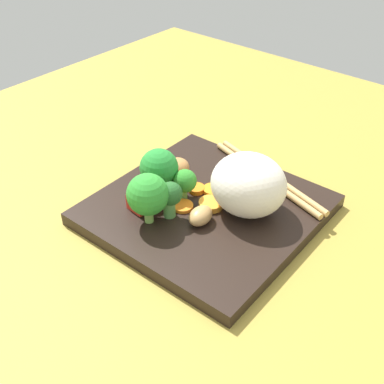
# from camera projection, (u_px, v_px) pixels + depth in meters

# --- Properties ---
(ground_plane) EXTENTS (1.10, 1.10, 0.02)m
(ground_plane) POSITION_uv_depth(u_px,v_px,m) (206.00, 221.00, 0.66)
(ground_plane) COLOR olive
(square_plate) EXTENTS (0.27, 0.27, 0.02)m
(square_plate) POSITION_uv_depth(u_px,v_px,m) (206.00, 210.00, 0.65)
(square_plate) COLOR black
(square_plate) RESTS_ON ground_plane
(rice_mound) EXTENTS (0.11, 0.10, 0.08)m
(rice_mound) POSITION_uv_depth(u_px,v_px,m) (248.00, 185.00, 0.61)
(rice_mound) COLOR silver
(rice_mound) RESTS_ON square_plate
(broccoli_floret_0) EXTENTS (0.03, 0.03, 0.04)m
(broccoli_floret_0) POSITION_uv_depth(u_px,v_px,m) (185.00, 182.00, 0.64)
(broccoli_floret_0) COLOR #66A853
(broccoli_floret_0) RESTS_ON square_plate
(broccoli_floret_1) EXTENTS (0.05, 0.05, 0.06)m
(broccoli_floret_1) POSITION_uv_depth(u_px,v_px,m) (159.00, 168.00, 0.64)
(broccoli_floret_1) COLOR #6CA94D
(broccoli_floret_1) RESTS_ON square_plate
(broccoli_floret_2) EXTENTS (0.05, 0.05, 0.07)m
(broccoli_floret_2) POSITION_uv_depth(u_px,v_px,m) (148.00, 195.00, 0.59)
(broccoli_floret_2) COLOR #81BB4D
(broccoli_floret_2) RESTS_ON square_plate
(broccoli_floret_3) EXTENTS (0.03, 0.03, 0.05)m
(broccoli_floret_3) POSITION_uv_depth(u_px,v_px,m) (170.00, 196.00, 0.60)
(broccoli_floret_3) COLOR #5AA24C
(broccoli_floret_3) RESTS_ON square_plate
(carrot_slice_0) EXTENTS (0.04, 0.04, 0.01)m
(carrot_slice_0) POSITION_uv_depth(u_px,v_px,m) (213.00, 190.00, 0.66)
(carrot_slice_0) COLOR orange
(carrot_slice_0) RESTS_ON square_plate
(carrot_slice_1) EXTENTS (0.02, 0.02, 0.01)m
(carrot_slice_1) POSITION_uv_depth(u_px,v_px,m) (196.00, 189.00, 0.66)
(carrot_slice_1) COLOR orange
(carrot_slice_1) RESTS_ON square_plate
(carrot_slice_2) EXTENTS (0.03, 0.03, 0.01)m
(carrot_slice_2) POSITION_uv_depth(u_px,v_px,m) (144.00, 195.00, 0.65)
(carrot_slice_2) COLOR orange
(carrot_slice_2) RESTS_ON square_plate
(carrot_slice_3) EXTENTS (0.04, 0.04, 0.00)m
(carrot_slice_3) POSITION_uv_depth(u_px,v_px,m) (183.00, 206.00, 0.63)
(carrot_slice_3) COLOR orange
(carrot_slice_3) RESTS_ON square_plate
(carrot_slice_4) EXTENTS (0.04, 0.04, 0.01)m
(carrot_slice_4) POSITION_uv_depth(u_px,v_px,m) (211.00, 204.00, 0.64)
(carrot_slice_4) COLOR orange
(carrot_slice_4) RESTS_ON square_plate
(pepper_chunk_0) EXTENTS (0.02, 0.03, 0.02)m
(pepper_chunk_0) POSITION_uv_depth(u_px,v_px,m) (156.00, 197.00, 0.63)
(pepper_chunk_0) COLOR red
(pepper_chunk_0) RESTS_ON square_plate
(pepper_chunk_1) EXTENTS (0.03, 0.03, 0.02)m
(pepper_chunk_1) POSITION_uv_depth(u_px,v_px,m) (141.00, 201.00, 0.63)
(pepper_chunk_1) COLOR red
(pepper_chunk_1) RESTS_ON square_plate
(chicken_piece_0) EXTENTS (0.03, 0.03, 0.01)m
(chicken_piece_0) POSITION_uv_depth(u_px,v_px,m) (176.00, 185.00, 0.66)
(chicken_piece_0) COLOR tan
(chicken_piece_0) RESTS_ON square_plate
(chicken_piece_1) EXTENTS (0.04, 0.04, 0.03)m
(chicken_piece_1) POSITION_uv_depth(u_px,v_px,m) (178.00, 168.00, 0.69)
(chicken_piece_1) COLOR #BE7F45
(chicken_piece_1) RESTS_ON square_plate
(chicken_piece_2) EXTENTS (0.03, 0.04, 0.02)m
(chicken_piece_2) POSITION_uv_depth(u_px,v_px,m) (201.00, 216.00, 0.60)
(chicken_piece_2) COLOR tan
(chicken_piece_2) RESTS_ON square_plate
(chopstick_pair) EXTENTS (0.21, 0.08, 0.01)m
(chopstick_pair) POSITION_uv_depth(u_px,v_px,m) (268.00, 176.00, 0.69)
(chopstick_pair) COLOR tan
(chopstick_pair) RESTS_ON square_plate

